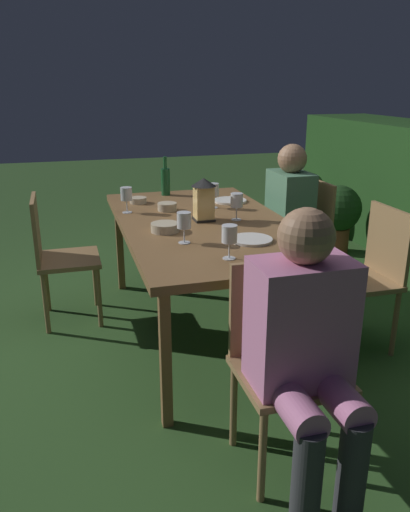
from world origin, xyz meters
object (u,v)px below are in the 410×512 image
at_px(dining_table, 205,229).
at_px(plate_b, 251,240).
at_px(chair_side_left_a, 57,253).
at_px(wine_glass_e, 184,222).
at_px(potted_plant_corner, 338,213).
at_px(lantern_centerpiece, 204,197).
at_px(potted_plant_by_hedge, 305,198).
at_px(person_in_pink, 307,346).
at_px(bowl_salad, 165,227).
at_px(plate_a, 230,201).
at_px(chair_head_far, 283,356).
at_px(wine_glass_c, 237,202).
at_px(wine_glass_d, 229,236).
at_px(wine_glass_b, 126,195).
at_px(wine_glass_a, 213,191).
at_px(bowl_olives, 167,206).
at_px(bowl_bread, 138,200).
at_px(chair_side_right_a, 304,232).
at_px(green_bottle_on_table, 166,181).
at_px(person_in_green, 281,215).
at_px(chair_side_right_b, 368,271).

bearing_deg(dining_table, plate_b, 16.41).
bearing_deg(chair_side_left_a, wine_glass_e, 39.50).
bearing_deg(wine_glass_e, potted_plant_corner, 130.92).
height_order(lantern_centerpiece, potted_plant_by_hedge, lantern_centerpiece).
distance_m(person_in_pink, bowl_salad, 1.29).
bearing_deg(plate_a, potted_plant_corner, 119.80).
bearing_deg(plate_b, chair_head_far, -10.06).
relative_size(dining_table, wine_glass_c, 11.33).
relative_size(chair_head_far, wine_glass_d, 5.15).
bearing_deg(wine_glass_b, chair_head_far, 15.50).
distance_m(wine_glass_c, plate_a, 0.52).
height_order(wine_glass_e, bowl_salad, wine_glass_e).
height_order(chair_side_left_a, wine_glass_a, wine_glass_a).
bearing_deg(chair_side_left_a, dining_table, 64.46).
height_order(plate_a, bowl_olives, bowl_olives).
height_order(dining_table, potted_plant_corner, dining_table).
bearing_deg(bowl_bread, dining_table, 27.83).
relative_size(chair_side_left_a, wine_glass_d, 5.15).
xyz_separation_m(wine_glass_c, wine_glass_d, (0.68, -0.27, 0.00)).
bearing_deg(chair_head_far, wine_glass_a, 174.40).
relative_size(person_in_pink, potted_plant_by_hedge, 1.73).
relative_size(bowl_bread, potted_plant_by_hedge, 0.18).
relative_size(chair_side_right_a, plate_a, 3.68).
relative_size(chair_side_left_a, wine_glass_a, 5.15).
distance_m(person_in_pink, wine_glass_d, 0.75).
bearing_deg(dining_table, plate_a, 146.02).
height_order(chair_head_far, chair_side_left_a, same).
bearing_deg(chair_side_left_a, wine_glass_c, 67.87).
bearing_deg(green_bottle_on_table, plate_a, 48.94).
xyz_separation_m(green_bottle_on_table, wine_glass_c, (0.84, 0.28, 0.01)).
bearing_deg(dining_table, wine_glass_d, -6.08).
relative_size(wine_glass_c, potted_plant_corner, 0.26).
bearing_deg(chair_side_right_a, dining_table, -64.46).
bearing_deg(wine_glass_b, wine_glass_d, 18.87).
bearing_deg(dining_table, wine_glass_c, 85.24).
height_order(lantern_centerpiece, wine_glass_d, lantern_centerpiece).
bearing_deg(potted_plant_by_hedge, wine_glass_a, -43.12).
xyz_separation_m(dining_table, plate_b, (0.45, 0.13, 0.06)).
bearing_deg(dining_table, bowl_olives, -154.13).
bearing_deg(plate_a, chair_side_left_a, -87.89).
height_order(dining_table, plate_b, plate_b).
distance_m(lantern_centerpiece, wine_glass_d, 0.73).
bearing_deg(wine_glass_b, potted_plant_corner, 113.02).
xyz_separation_m(lantern_centerpiece, potted_plant_by_hedge, (-1.90, 1.65, -0.52)).
bearing_deg(chair_side_right_a, person_in_green, -90.00).
xyz_separation_m(chair_side_right_b, potted_plant_corner, (-1.67, 0.75, -0.10)).
xyz_separation_m(chair_head_far, chair_side_right_a, (-1.64, 0.90, 0.00)).
relative_size(chair_head_far, bowl_olives, 6.83).
bearing_deg(potted_plant_corner, bowl_salad, -54.31).
bearing_deg(plate_a, plate_b, -11.39).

